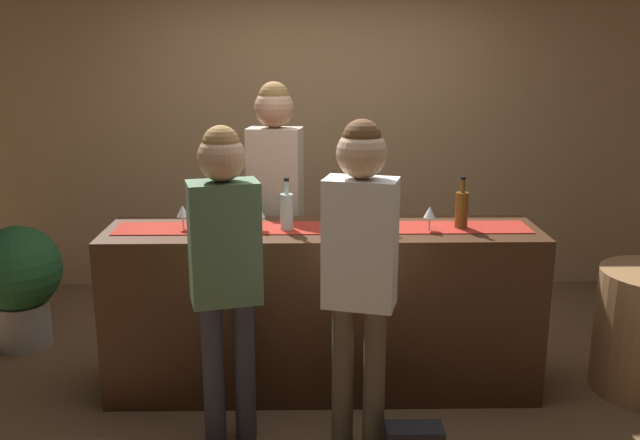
{
  "coord_description": "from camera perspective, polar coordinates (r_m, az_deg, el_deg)",
  "views": [
    {
      "loc": [
        -0.08,
        -3.84,
        2.03
      ],
      "look_at": [
        -0.02,
        0.0,
        1.04
      ],
      "focal_mm": 38.89,
      "sensor_mm": 36.0,
      "label": 1
    }
  ],
  "objects": [
    {
      "name": "wine_glass_far_end",
      "position": [
        3.99,
        -11.23,
        0.65
      ],
      "size": [
        0.07,
        0.07,
        0.14
      ],
      "color": "silver",
      "rests_on": "bar_counter"
    },
    {
      "name": "wine_glass_near_customer",
      "position": [
        3.95,
        9.02,
        0.59
      ],
      "size": [
        0.07,
        0.07,
        0.14
      ],
      "color": "silver",
      "rests_on": "bar_counter"
    },
    {
      "name": "wine_bottle_green",
      "position": [
        4.01,
        4.47,
        1.04
      ],
      "size": [
        0.07,
        0.07,
        0.3
      ],
      "color": "#194723",
      "rests_on": "bar_counter"
    },
    {
      "name": "customer_sipping",
      "position": [
        3.3,
        3.32,
        -2.89
      ],
      "size": [
        0.38,
        0.28,
        1.69
      ],
      "rotation": [
        0.0,
        0.0,
        -0.26
      ],
      "color": "brown",
      "rests_on": "ground"
    },
    {
      "name": "wine_bottle_clear",
      "position": [
        3.92,
        -2.75,
        0.76
      ],
      "size": [
        0.07,
        0.07,
        0.3
      ],
      "color": "#B2C6C1",
      "rests_on": "bar_counter"
    },
    {
      "name": "counter_runner_cloth",
      "position": [
        3.98,
        0.22,
        -0.65
      ],
      "size": [
        2.37,
        0.28,
        0.01
      ],
      "primitive_type": "cube",
      "color": "maroon",
      "rests_on": "bar_counter"
    },
    {
      "name": "potted_plant_tall",
      "position": [
        5.1,
        -23.54,
        -4.41
      ],
      "size": [
        0.58,
        0.58,
        0.84
      ],
      "color": "#9E9389",
      "rests_on": "ground"
    },
    {
      "name": "ground_plane",
      "position": [
        4.34,
        0.21,
        -13.4
      ],
      "size": [
        10.0,
        10.0,
        0.0
      ],
      "primitive_type": "plane",
      "color": "brown"
    },
    {
      "name": "wine_glass_mid_counter",
      "position": [
        3.92,
        -5.04,
        0.61
      ],
      "size": [
        0.07,
        0.07,
        0.14
      ],
      "color": "silver",
      "rests_on": "bar_counter"
    },
    {
      "name": "customer_browsing",
      "position": [
        3.43,
        -7.82,
        -2.86
      ],
      "size": [
        0.38,
        0.28,
        1.65
      ],
      "rotation": [
        0.0,
        0.0,
        0.26
      ],
      "color": "#33333D",
      "rests_on": "ground"
    },
    {
      "name": "bartender",
      "position": [
        4.52,
        -3.7,
        2.83
      ],
      "size": [
        0.37,
        0.26,
        1.79
      ],
      "rotation": [
        0.0,
        0.0,
        2.96
      ],
      "color": "#26262B",
      "rests_on": "ground"
    },
    {
      "name": "bar_counter",
      "position": [
        4.13,
        0.22,
        -7.33
      ],
      "size": [
        2.5,
        0.6,
        0.99
      ],
      "primitive_type": "cube",
      "color": "#3D2314",
      "rests_on": "ground"
    },
    {
      "name": "wine_bottle_amber",
      "position": [
        4.04,
        11.58,
        0.89
      ],
      "size": [
        0.07,
        0.07,
        0.3
      ],
      "color": "brown",
      "rests_on": "bar_counter"
    },
    {
      "name": "back_wall",
      "position": [
        5.77,
        -0.17,
        8.69
      ],
      "size": [
        6.0,
        0.12,
        2.9
      ],
      "primitive_type": "cube",
      "color": "tan",
      "rests_on": "ground"
    }
  ]
}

